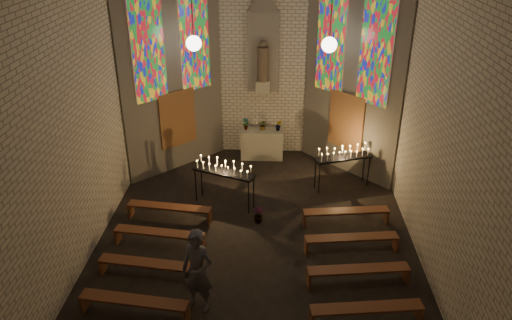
{
  "coord_description": "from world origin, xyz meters",
  "views": [
    {
      "loc": [
        0.49,
        -9.81,
        7.56
      ],
      "look_at": [
        0.01,
        0.72,
        2.26
      ],
      "focal_mm": 35.0,
      "sensor_mm": 36.0,
      "label": 1
    }
  ],
  "objects_px": {
    "aisle_flower_pot": "(258,215)",
    "votive_stand_left": "(224,169)",
    "visitor": "(198,271)",
    "votive_stand_right": "(343,155)",
    "altar": "(262,144)"
  },
  "relations": [
    {
      "from": "visitor",
      "to": "altar",
      "type": "bearing_deg",
      "value": 101.87
    },
    {
      "from": "visitor",
      "to": "votive_stand_left",
      "type": "bearing_deg",
      "value": 108.77
    },
    {
      "from": "altar",
      "to": "votive_stand_left",
      "type": "distance_m",
      "value": 3.28
    },
    {
      "from": "aisle_flower_pot",
      "to": "votive_stand_left",
      "type": "height_order",
      "value": "votive_stand_left"
    },
    {
      "from": "altar",
      "to": "votive_stand_right",
      "type": "relative_size",
      "value": 0.8
    },
    {
      "from": "votive_stand_right",
      "to": "altar",
      "type": "bearing_deg",
      "value": 123.56
    },
    {
      "from": "altar",
      "to": "aisle_flower_pot",
      "type": "distance_m",
      "value": 3.97
    },
    {
      "from": "aisle_flower_pot",
      "to": "visitor",
      "type": "xyz_separation_m",
      "value": [
        -1.11,
        -3.27,
        0.73
      ]
    },
    {
      "from": "votive_stand_right",
      "to": "visitor",
      "type": "distance_m",
      "value": 6.39
    },
    {
      "from": "aisle_flower_pot",
      "to": "votive_stand_right",
      "type": "relative_size",
      "value": 0.25
    },
    {
      "from": "aisle_flower_pot",
      "to": "votive_stand_left",
      "type": "bearing_deg",
      "value": 138.5
    },
    {
      "from": "votive_stand_left",
      "to": "visitor",
      "type": "xyz_separation_m",
      "value": [
        -0.11,
        -4.15,
        -0.18
      ]
    },
    {
      "from": "aisle_flower_pot",
      "to": "votive_stand_right",
      "type": "xyz_separation_m",
      "value": [
        2.44,
        2.05,
        0.86
      ]
    },
    {
      "from": "altar",
      "to": "votive_stand_right",
      "type": "xyz_separation_m",
      "value": [
        2.48,
        -1.91,
        0.57
      ]
    },
    {
      "from": "votive_stand_left",
      "to": "votive_stand_right",
      "type": "height_order",
      "value": "votive_stand_left"
    }
  ]
}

